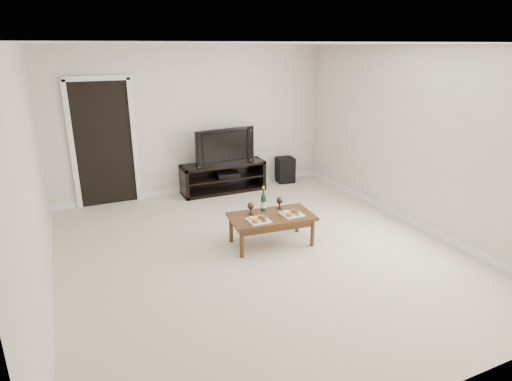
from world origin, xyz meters
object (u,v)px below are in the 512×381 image
Objects in this scene: subwoofer at (285,170)px; television at (223,145)px; coffee_table at (271,230)px; media_console at (223,177)px.

television is at bearing -168.56° from subwoofer.
media_console is at bearing 85.65° from coffee_table.
subwoofer is 0.44× the size of coffee_table.
media_console is 2.34m from coffee_table.
television reaches higher than coffee_table.
media_console is 0.60m from television.
media_console is 1.38× the size of coffee_table.
media_console is at bearing 0.00° from television.
subwoofer is 2.83m from coffee_table.
subwoofer is at bearing -3.02° from television.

